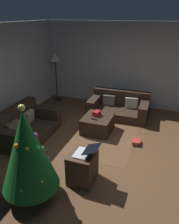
{
  "coord_description": "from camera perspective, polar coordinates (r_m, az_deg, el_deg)",
  "views": [
    {
      "loc": [
        -3.8,
        -0.89,
        2.8
      ],
      "look_at": [
        0.52,
        0.7,
        0.75
      ],
      "focal_mm": 35.68,
      "sensor_mm": 36.0,
      "label": 1
    }
  ],
  "objects": [
    {
      "name": "gift_box",
      "position": [
        5.66,
        1.86,
        -0.35
      ],
      "size": [
        0.24,
        0.19,
        0.12
      ],
      "primitive_type": "cube",
      "rotation": [
        0.0,
        0.0,
        -0.24
      ],
      "color": "red",
      "rests_on": "ottoman"
    },
    {
      "name": "side_table",
      "position": [
        4.1,
        -1.81,
        -13.9
      ],
      "size": [
        0.52,
        0.44,
        0.57
      ],
      "primitive_type": "cube",
      "color": "#4C3323",
      "rests_on": "ground_plane"
    },
    {
      "name": "laptop",
      "position": [
        3.88,
        -0.98,
        -10.11
      ],
      "size": [
        0.35,
        0.42,
        0.19
      ],
      "color": "silver",
      "rests_on": "side_table"
    },
    {
      "name": "book_stack",
      "position": [
        5.35,
        11.82,
        -7.43
      ],
      "size": [
        0.28,
        0.22,
        0.1
      ],
      "color": "beige",
      "rests_on": "ground_plane"
    },
    {
      "name": "couch_left",
      "position": [
        5.65,
        -16.33,
        -3.63
      ],
      "size": [
        1.69,
        1.05,
        0.73
      ],
      "rotation": [
        0.0,
        0.0,
        3.17
      ],
      "color": "#332319",
      "rests_on": "ground_plane"
    },
    {
      "name": "tv_remote",
      "position": [
        5.48,
        1.15,
        -1.81
      ],
      "size": [
        0.09,
        0.17,
        0.02
      ],
      "primitive_type": "cube",
      "rotation": [
        0.0,
        0.0,
        -0.27
      ],
      "color": "black",
      "rests_on": "ottoman"
    },
    {
      "name": "area_rug",
      "position": [
        5.81,
        2.1,
        -4.81
      ],
      "size": [
        2.6,
        2.0,
        0.01
      ],
      "primitive_type": "cube",
      "color": "brown",
      "rests_on": "ground_plane"
    },
    {
      "name": "couch_right",
      "position": [
        6.69,
        7.61,
        1.41
      ],
      "size": [
        1.04,
        1.73,
        0.68
      ],
      "rotation": [
        0.0,
        0.0,
        1.6
      ],
      "color": "#332319",
      "rests_on": "ground_plane"
    },
    {
      "name": "christmas_tree",
      "position": [
        3.53,
        -15.66,
        -9.48
      ],
      "size": [
        0.91,
        0.91,
        1.66
      ],
      "color": "brown",
      "rests_on": "ground_plane"
    },
    {
      "name": "corner_partition",
      "position": [
        7.15,
        12.87,
        11.32
      ],
      "size": [
        0.12,
        6.4,
        2.6
      ],
      "primitive_type": "cube",
      "color": "#B5B0AB",
      "rests_on": "ground_plane"
    },
    {
      "name": "ottoman",
      "position": [
        5.71,
        2.12,
        -3.06
      ],
      "size": [
        0.8,
        0.71,
        0.4
      ],
      "primitive_type": "cube",
      "color": "#332319",
      "rests_on": "ground_plane"
    },
    {
      "name": "ground_plane",
      "position": [
        4.8,
        5.82,
        -11.82
      ],
      "size": [
        6.4,
        6.4,
        0.0
      ],
      "primitive_type": "plane",
      "color": "brown"
    },
    {
      "name": "corner_lamp",
      "position": [
        7.57,
        -8.79,
        12.84
      ],
      "size": [
        0.36,
        0.36,
        1.61
      ],
      "color": "black",
      "rests_on": "ground_plane"
    }
  ]
}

